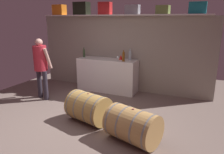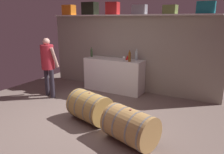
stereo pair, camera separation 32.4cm
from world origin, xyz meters
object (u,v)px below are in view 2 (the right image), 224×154
(toolcase_red, at_px, (113,8))
(red_funnel, at_px, (127,57))
(toolcase_olive, at_px, (170,10))
(toolcase_black, at_px, (90,9))
(toolcase_grey, at_px, (139,10))
(toolcase_teal, at_px, (206,7))
(wine_bottle_clear, at_px, (136,55))
(wine_barrel_far, at_px, (130,126))
(wine_glass, at_px, (124,58))
(wine_barrel_near, at_px, (90,107))
(wine_bottle_amber, at_px, (130,56))
(work_cabinet, at_px, (114,75))
(toolcase_orange, at_px, (69,10))
(wine_bottle_green, at_px, (92,52))
(winemaker_pouring, at_px, (48,61))

(toolcase_red, relative_size, red_funnel, 2.69)
(toolcase_olive, bearing_deg, toolcase_red, -177.10)
(toolcase_black, xyz_separation_m, toolcase_grey, (1.55, 0.00, -0.06))
(toolcase_teal, relative_size, wine_bottle_clear, 1.25)
(toolcase_olive, height_order, wine_barrel_far, toolcase_olive)
(toolcase_grey, relative_size, wine_glass, 2.77)
(toolcase_red, distance_m, wine_barrel_near, 3.01)
(wine_bottle_amber, bearing_deg, work_cabinet, 164.68)
(toolcase_orange, relative_size, wine_barrel_far, 0.36)
(toolcase_grey, bearing_deg, red_funnel, -156.93)
(wine_barrel_near, bearing_deg, toolcase_red, 121.91)
(toolcase_orange, relative_size, toolcase_grey, 0.98)
(wine_bottle_amber, relative_size, wine_barrel_far, 0.30)
(red_funnel, height_order, wine_barrel_near, red_funnel)
(toolcase_olive, bearing_deg, red_funnel, -171.79)
(red_funnel, relative_size, wine_barrel_far, 0.13)
(toolcase_grey, xyz_separation_m, wine_bottle_green, (-1.42, -0.17, -1.21))
(wine_bottle_amber, distance_m, wine_bottle_clear, 0.28)
(wine_bottle_amber, xyz_separation_m, wine_bottle_clear, (0.09, 0.27, 0.00))
(red_funnel, bearing_deg, wine_bottle_green, -176.36)
(work_cabinet, bearing_deg, toolcase_grey, 15.62)
(toolcase_black, relative_size, work_cabinet, 0.25)
(toolcase_grey, bearing_deg, toolcase_black, -176.97)
(wine_bottle_green, relative_size, winemaker_pouring, 0.18)
(red_funnel, relative_size, wine_barrel_near, 0.13)
(toolcase_red, xyz_separation_m, wine_bottle_clear, (0.78, -0.06, -1.24))
(toolcase_olive, bearing_deg, toolcase_orange, -177.10)
(wine_bottle_green, xyz_separation_m, wine_barrel_near, (1.26, -1.97, -0.77))
(toolcase_olive, bearing_deg, wine_glass, -159.92)
(wine_bottle_green, bearing_deg, red_funnel, 3.64)
(wine_barrel_near, relative_size, winemaker_pouring, 0.61)
(toolcase_red, height_order, winemaker_pouring, toolcase_red)
(toolcase_grey, height_order, wine_glass, toolcase_grey)
(toolcase_grey, xyz_separation_m, winemaker_pouring, (-1.94, -1.45, -1.31))
(toolcase_red, xyz_separation_m, toolcase_olive, (1.60, 0.00, -0.06))
(wine_bottle_clear, height_order, wine_barrel_near, wine_bottle_clear)
(toolcase_teal, distance_m, wine_glass, 2.29)
(toolcase_orange, bearing_deg, toolcase_olive, 1.20)
(wine_bottle_clear, bearing_deg, winemaker_pouring, -144.10)
(toolcase_black, bearing_deg, toolcase_teal, 1.22)
(red_funnel, bearing_deg, toolcase_olive, 5.31)
(wine_bottle_amber, distance_m, wine_bottle_green, 1.33)
(toolcase_grey, bearing_deg, wine_bottle_green, -170.04)
(toolcase_teal, height_order, wine_bottle_amber, toolcase_teal)
(toolcase_orange, distance_m, wine_bottle_amber, 2.58)
(toolcase_orange, xyz_separation_m, winemaker_pouring, (0.41, -1.45, -1.34))
(toolcase_black, height_order, wine_bottle_green, toolcase_black)
(wine_bottle_clear, bearing_deg, wine_barrel_far, -69.45)
(wine_bottle_clear, height_order, wine_barrel_far, wine_bottle_clear)
(toolcase_grey, relative_size, winemaker_pouring, 0.24)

